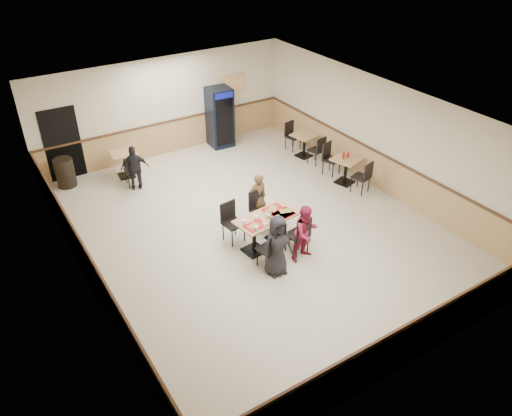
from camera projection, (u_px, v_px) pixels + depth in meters
ground at (253, 228)px, 12.24m from camera, size 10.00×10.00×0.00m
room_shell at (258, 151)px, 14.55m from camera, size 10.00×10.00×10.00m
main_table at (267, 226)px, 11.36m from camera, size 1.55×0.91×0.79m
main_chairs at (265, 228)px, 11.34m from camera, size 1.50×1.87×1.00m
diner_woman_left at (277, 246)px, 10.42m from camera, size 0.71×0.48×1.41m
diner_woman_right at (306, 233)px, 10.90m from camera, size 0.69×0.57×1.33m
diner_man_opposite at (258, 198)px, 12.11m from camera, size 0.51×0.35×1.34m
lone_diner at (135, 168)px, 13.52m from camera, size 0.81×0.52×1.28m
tabletop_clutter at (270, 217)px, 11.18m from camera, size 1.29×0.74×0.12m
side_table_near at (346, 167)px, 13.87m from camera, size 0.88×0.88×0.76m
side_table_near_chair_south at (361, 176)px, 13.45m from camera, size 0.55×0.55×0.96m
side_table_near_chair_north at (332, 159)px, 14.32m from camera, size 0.55×0.55×0.96m
side_table_far at (304, 142)px, 15.30m from camera, size 0.78×0.78×0.73m
side_table_far_chair_south at (316, 150)px, 14.90m from camera, size 0.49×0.49×0.92m
side_table_far_chair_north at (293, 136)px, 15.73m from camera, size 0.49×0.49×0.92m
condiment_caddy at (345, 155)px, 13.71m from camera, size 0.23×0.06×0.20m
back_table at (125, 160)px, 14.21m from camera, size 0.79×0.79×0.75m
back_table_chair_lone at (132, 170)px, 13.79m from camera, size 0.49×0.49×0.95m
pepsi_cooler at (220, 117)px, 15.76m from camera, size 0.76×0.77×1.90m
trash_bin at (65, 173)px, 13.78m from camera, size 0.52×0.52×0.82m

